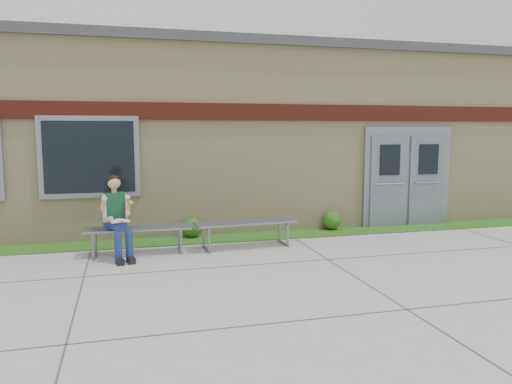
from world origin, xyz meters
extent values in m
plane|color=#9E9E99|center=(0.00, 0.00, 0.00)|extent=(80.00, 80.00, 0.00)
cube|color=#274F15|center=(0.00, 2.60, 0.01)|extent=(16.00, 0.80, 0.02)
cube|color=beige|center=(0.00, 6.00, 2.00)|extent=(16.00, 6.00, 4.00)
cube|color=#3F3F42|center=(0.00, 6.00, 4.10)|extent=(16.20, 6.20, 0.20)
cube|color=maroon|center=(0.00, 2.97, 2.60)|extent=(16.00, 0.06, 0.35)
cube|color=slate|center=(-3.00, 2.96, 1.70)|extent=(1.90, 0.08, 1.60)
cube|color=black|center=(-3.00, 2.92, 1.70)|extent=(1.70, 0.04, 1.40)
cube|color=slate|center=(4.00, 2.96, 1.15)|extent=(2.20, 0.08, 2.30)
cube|color=slate|center=(3.50, 2.91, 1.05)|extent=(0.92, 0.06, 2.10)
cube|color=slate|center=(4.50, 2.91, 1.05)|extent=(0.92, 0.06, 2.10)
cube|color=slate|center=(-2.15, 1.77, 0.47)|extent=(1.89, 0.57, 0.04)
cube|color=slate|center=(-2.90, 1.77, 0.21)|extent=(0.06, 0.52, 0.43)
cube|color=slate|center=(-1.40, 1.77, 0.21)|extent=(0.06, 0.52, 0.43)
cube|color=slate|center=(-0.15, 1.77, 0.48)|extent=(1.96, 0.67, 0.04)
cube|color=slate|center=(-0.92, 1.77, 0.22)|extent=(0.09, 0.54, 0.44)
cube|color=slate|center=(0.62, 1.77, 0.22)|extent=(0.09, 0.54, 0.44)
cube|color=navy|center=(-2.54, 1.71, 0.57)|extent=(0.40, 0.33, 0.17)
cube|color=#103B2C|center=(-2.54, 1.69, 0.90)|extent=(0.37, 0.28, 0.48)
sphere|color=tan|center=(-2.53, 1.68, 1.31)|extent=(0.26, 0.26, 0.22)
sphere|color=black|center=(-2.54, 1.70, 1.33)|extent=(0.28, 0.28, 0.23)
cylinder|color=navy|center=(-2.57, 1.43, 0.59)|extent=(0.25, 0.46, 0.16)
cylinder|color=navy|center=(-2.39, 1.47, 0.59)|extent=(0.25, 0.46, 0.16)
cylinder|color=navy|center=(-2.49, 1.19, 0.26)|extent=(0.13, 0.13, 0.52)
cylinder|color=navy|center=(-2.31, 1.23, 0.26)|extent=(0.13, 0.13, 0.52)
cube|color=black|center=(-2.48, 1.12, 0.05)|extent=(0.16, 0.29, 0.10)
cube|color=black|center=(-2.29, 1.16, 0.05)|extent=(0.16, 0.29, 0.10)
cylinder|color=tan|center=(-2.71, 1.59, 0.96)|extent=(0.14, 0.25, 0.28)
cylinder|color=tan|center=(-2.33, 1.68, 0.96)|extent=(0.14, 0.25, 0.28)
cube|color=white|center=(-2.45, 1.33, 0.70)|extent=(0.37, 0.30, 0.02)
cube|color=#CA4B5C|center=(-2.45, 1.33, 0.68)|extent=(0.37, 0.31, 0.01)
sphere|color=#62B32F|center=(-2.26, 1.54, 0.97)|extent=(0.09, 0.09, 0.09)
sphere|color=#274F15|center=(-1.04, 2.85, 0.22)|extent=(0.39, 0.39, 0.39)
sphere|color=#274F15|center=(2.09, 2.85, 0.22)|extent=(0.40, 0.40, 0.40)
camera|label=1|loc=(-2.36, -7.30, 2.22)|focal=35.00mm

